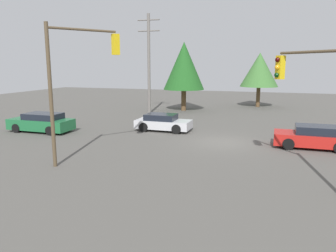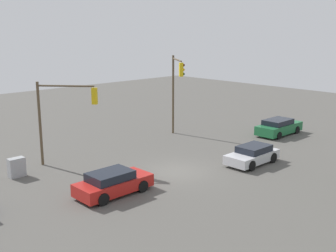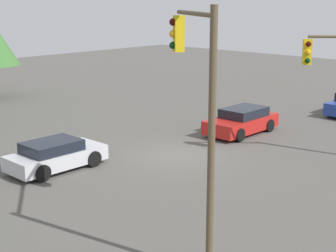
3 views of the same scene
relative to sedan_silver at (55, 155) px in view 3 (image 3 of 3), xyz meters
The scene contains 4 objects.
ground_plane 5.41m from the sedan_silver, 153.55° to the left, with size 80.00×80.00×0.00m, color #54514C.
sedan_silver is the anchor object (origin of this frame).
sedan_red 10.25m from the sedan_silver, 168.13° to the left, with size 4.29×1.96×1.34m.
traffic_signal_cross 9.61m from the sedan_silver, 81.12° to the left, with size 2.25×3.17×6.71m.
Camera 3 is at (16.22, 14.78, 6.84)m, focal length 55.00 mm.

